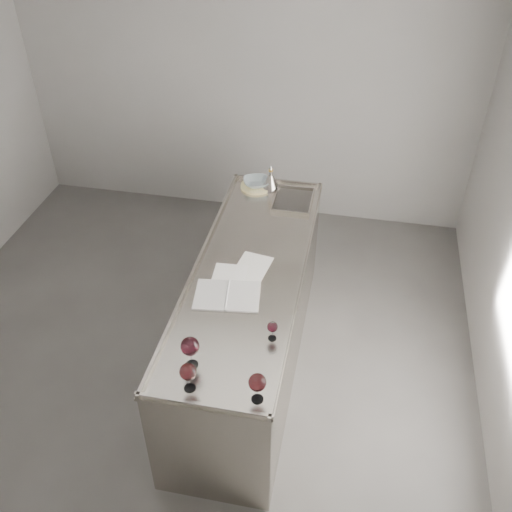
% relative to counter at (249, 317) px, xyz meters
% --- Properties ---
extents(room_shell, '(4.54, 5.04, 2.84)m').
position_rel_counter_xyz_m(room_shell, '(-0.50, -0.30, 0.93)').
color(room_shell, '#4D4B48').
rests_on(room_shell, ground).
extents(counter, '(0.77, 2.42, 0.97)m').
position_rel_counter_xyz_m(counter, '(0.00, 0.00, 0.00)').
color(counter, gray).
rests_on(counter, ground).
extents(wine_glass_left, '(0.11, 0.11, 0.21)m').
position_rel_counter_xyz_m(wine_glass_left, '(-0.14, -0.92, 0.62)').
color(wine_glass_left, white).
rests_on(wine_glass_left, counter).
extents(wine_glass_middle, '(0.10, 0.10, 0.19)m').
position_rel_counter_xyz_m(wine_glass_middle, '(-0.11, -1.08, 0.60)').
color(wine_glass_middle, white).
rests_on(wine_glass_middle, counter).
extents(wine_glass_right, '(0.10, 0.10, 0.19)m').
position_rel_counter_xyz_m(wine_glass_right, '(0.27, -1.08, 0.60)').
color(wine_glass_right, white).
rests_on(wine_glass_right, counter).
extents(wine_glass_small, '(0.06, 0.06, 0.13)m').
position_rel_counter_xyz_m(wine_glass_small, '(0.27, -0.62, 0.56)').
color(wine_glass_small, white).
rests_on(wine_glass_small, counter).
extents(notebook, '(0.46, 0.35, 0.02)m').
position_rel_counter_xyz_m(notebook, '(-0.08, -0.30, 0.47)').
color(notebook, silver).
rests_on(notebook, counter).
extents(loose_paper_top, '(0.27, 0.35, 0.00)m').
position_rel_counter_xyz_m(loose_paper_top, '(0.02, 0.02, 0.47)').
color(loose_paper_top, white).
rests_on(loose_paper_top, counter).
extents(loose_paper_under, '(0.25, 0.34, 0.00)m').
position_rel_counter_xyz_m(loose_paper_under, '(-0.11, -0.14, 0.47)').
color(loose_paper_under, white).
rests_on(loose_paper_under, counter).
extents(trivet, '(0.35, 0.35, 0.02)m').
position_rel_counter_xyz_m(trivet, '(-0.16, 1.08, 0.48)').
color(trivet, beige).
rests_on(trivet, counter).
extents(ceramic_bowl, '(0.27, 0.27, 0.05)m').
position_rel_counter_xyz_m(ceramic_bowl, '(-0.16, 1.08, 0.51)').
color(ceramic_bowl, '#94A6AC').
rests_on(ceramic_bowl, trivet).
extents(wine_funnel, '(0.16, 0.16, 0.23)m').
position_rel_counter_xyz_m(wine_funnel, '(-0.04, 1.08, 0.54)').
color(wine_funnel, '#9D948C').
rests_on(wine_funnel, counter).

